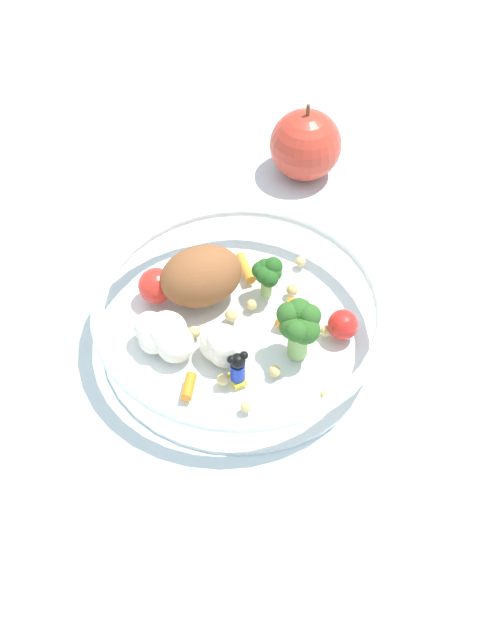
% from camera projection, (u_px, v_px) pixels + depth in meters
% --- Properties ---
extents(ground_plane, '(2.40, 2.40, 0.00)m').
position_uv_depth(ground_plane, '(245.00, 327.00, 0.80)').
color(ground_plane, silver).
extents(food_container, '(0.25, 0.25, 0.06)m').
position_uv_depth(food_container, '(230.00, 316.00, 0.77)').
color(food_container, white).
rests_on(food_container, ground_plane).
extents(loose_apple, '(0.07, 0.07, 0.09)m').
position_uv_depth(loose_apple, '(306.00, 145.00, 0.90)').
color(loose_apple, '#BC3828').
rests_on(loose_apple, ground_plane).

